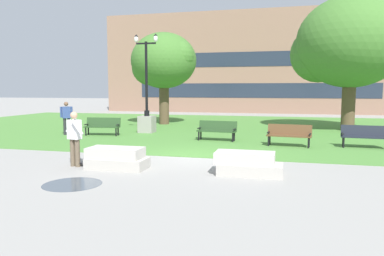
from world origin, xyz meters
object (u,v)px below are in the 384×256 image
object	(u,v)px
person_skateboarder	(74,136)
skateboard	(86,161)
lamp_post_right	(147,113)
concrete_block_left	(248,164)
park_bench_far_left	(365,135)
concrete_block_center	(116,158)
park_bench_near_right	(289,134)
park_bench_near_left	(217,129)
park_bench_far_right	(103,125)
person_bystander_near_lawn	(67,116)

from	to	relation	value
person_skateboarder	skateboard	distance (m)	1.00
lamp_post_right	person_skateboarder	bearing A→B (deg)	-83.50
concrete_block_left	skateboard	size ratio (longest dim) A/B	1.82
park_bench_far_left	concrete_block_center	bearing A→B (deg)	-143.51
concrete_block_center	person_skateboarder	bearing A→B (deg)	-178.00
person_skateboarder	park_bench_far_left	distance (m)	11.21
skateboard	person_skateboarder	bearing A→B (deg)	-104.88
concrete_block_left	park_bench_near_right	world-z (taller)	park_bench_near_right
skateboard	park_bench_near_left	world-z (taller)	park_bench_near_left
concrete_block_center	skateboard	world-z (taller)	concrete_block_center
lamp_post_right	park_bench_near_left	bearing A→B (deg)	-27.14
concrete_block_center	park_bench_far_left	xyz separation A→B (m)	(8.07, 5.97, 0.23)
park_bench_near_left	park_bench_far_right	bearing A→B (deg)	175.62
lamp_post_right	person_bystander_near_lawn	size ratio (longest dim) A/B	3.09
park_bench_far_right	person_bystander_near_lawn	bearing A→B (deg)	-172.87
person_skateboarder	person_bystander_near_lawn	world-z (taller)	person_bystander_near_lawn
skateboard	lamp_post_right	xyz separation A→B (m)	(-1.13, 8.40, 1.00)
concrete_block_center	person_bystander_near_lawn	distance (m)	9.15
park_bench_near_right	lamp_post_right	xyz separation A→B (m)	(-7.49, 3.15, 0.55)
park_bench_near_right	person_bystander_near_lawn	distance (m)	11.23
skateboard	lamp_post_right	world-z (taller)	lamp_post_right
park_bench_near_right	person_bystander_near_lawn	bearing A→B (deg)	173.95
park_bench_far_right	person_bystander_near_lawn	distance (m)	1.98
park_bench_far_right	concrete_block_center	bearing A→B (deg)	-59.68
park_bench_far_left	park_bench_near_right	bearing A→B (deg)	-173.91
person_bystander_near_lawn	lamp_post_right	bearing A→B (deg)	28.25
park_bench_near_left	park_bench_near_right	world-z (taller)	same
skateboard	park_bench_near_left	xyz separation A→B (m)	(3.15, 6.21, 0.45)
park_bench_near_left	person_bystander_near_lawn	distance (m)	7.96
concrete_block_left	person_bystander_near_lawn	bearing A→B (deg)	146.20
person_skateboarder	person_bystander_near_lawn	size ratio (longest dim) A/B	1.00
concrete_block_left	park_bench_near_left	bearing A→B (deg)	107.60
person_skateboarder	park_bench_near_left	bearing A→B (deg)	63.88
park_bench_near_left	person_bystander_near_lawn	xyz separation A→B (m)	(-7.94, 0.22, 0.44)
person_skateboarder	person_bystander_near_lawn	xyz separation A→B (m)	(-4.68, 6.89, 0.01)
lamp_post_right	park_bench_near_right	bearing A→B (deg)	-22.83
concrete_block_center	park_bench_far_right	xyz separation A→B (m)	(-4.14, 7.08, 0.23)
person_skateboarder	lamp_post_right	bearing A→B (deg)	96.50
concrete_block_left	park_bench_near_right	distance (m)	5.63
concrete_block_center	park_bench_far_left	bearing A→B (deg)	36.49
concrete_block_left	park_bench_far_left	bearing A→B (deg)	54.69
concrete_block_left	park_bench_near_right	bearing A→B (deg)	78.10
person_skateboarder	skateboard	size ratio (longest dim) A/B	1.65
park_bench_far_left	park_bench_near_left	bearing A→B (deg)	174.05
person_skateboarder	park_bench_near_left	xyz separation A→B (m)	(3.27, 6.66, -0.43)
park_bench_far_right	concrete_block_left	bearing A→B (deg)	-40.60
concrete_block_center	park_bench_near_left	size ratio (longest dim) A/B	0.98
skateboard	park_bench_near_left	distance (m)	6.98
park_bench_near_right	park_bench_near_left	bearing A→B (deg)	163.36
concrete_block_left	skateboard	bearing A→B (deg)	177.17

